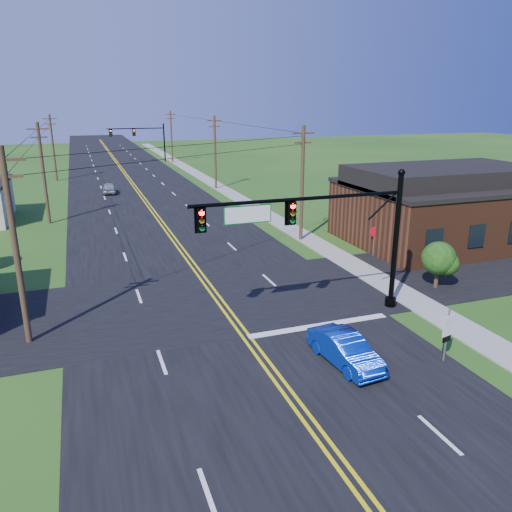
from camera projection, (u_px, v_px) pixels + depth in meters
name	position (u px, v px, depth m)	size (l,w,h in m)	color
ground	(306.00, 425.00, 17.29)	(260.00, 260.00, 0.00)	#1B4B15
road_main	(136.00, 190.00, 62.25)	(16.00, 220.00, 0.04)	black
road_cross	(215.00, 300.00, 28.07)	(70.00, 10.00, 0.04)	black
sidewalk	(240.00, 199.00, 56.60)	(2.00, 160.00, 0.08)	gray
signal_mast_main	(320.00, 229.00, 24.45)	(11.30, 0.60, 7.48)	black
signal_mast_far	(140.00, 137.00, 89.30)	(10.98, 0.60, 7.48)	black
brick_building	(441.00, 212.00, 39.16)	(14.20, 11.20, 4.70)	#542C18
utility_pole_left_a	(15.00, 245.00, 21.84)	(1.80, 0.28, 9.00)	#392A1A
utility_pole_left_b	(43.00, 172.00, 44.32)	(1.80, 0.28, 9.00)	#392A1A
utility_pole_left_c	(53.00, 146.00, 68.60)	(1.80, 0.28, 9.00)	#392A1A
utility_pole_right_a	(302.00, 182.00, 38.80)	(1.80, 0.28, 9.00)	#392A1A
utility_pole_right_b	(215.00, 151.00, 62.18)	(1.80, 0.28, 9.00)	#392A1A
utility_pole_right_c	(171.00, 136.00, 89.16)	(1.80, 0.28, 9.00)	#392A1A
tree_right_back	(346.00, 195.00, 45.01)	(3.00, 3.00, 4.10)	#392A1A
shrub_corner	(439.00, 258.00, 29.43)	(2.00, 2.00, 2.86)	#392A1A
blue_car	(345.00, 350.00, 21.08)	(1.41, 4.04, 1.33)	#072BA1
distant_car	(109.00, 188.00, 60.08)	(1.54, 3.83, 1.30)	#B2B2B7
route_sign	(447.00, 331.00, 21.09)	(0.62, 0.18, 2.50)	slate
stop_sign	(374.00, 235.00, 35.64)	(0.78, 0.13, 2.20)	slate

